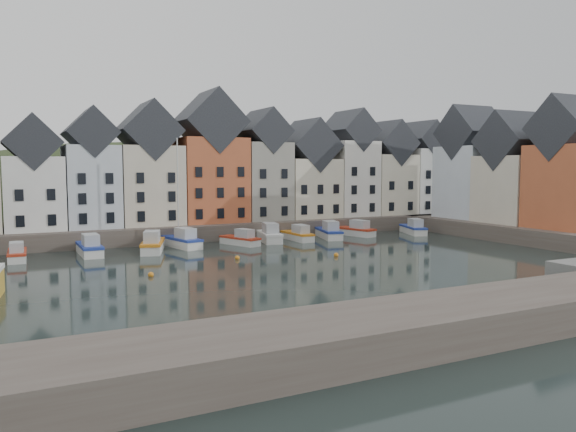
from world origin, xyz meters
TOP-DOWN VIEW (x-y plane):
  - ground at (0.00, 0.00)m, footprint 260.00×260.00m
  - far_quay at (0.00, 30.00)m, footprint 90.00×16.00m
  - right_quay at (37.00, 3.00)m, footprint 14.00×54.00m
  - near_wall at (-10.00, -22.00)m, footprint 50.00×6.00m
  - hillside at (0.02, 56.00)m, footprint 153.60×70.40m
  - far_terrace at (3.21, 28.00)m, footprint 72.37×8.16m
  - right_terrace at (36.00, 8.07)m, footprint 8.30×24.25m
  - mooring_buoys at (-4.00, 5.33)m, footprint 20.50×5.50m
  - boat_a at (-24.10, 17.34)m, footprint 1.95×5.65m
  - boat_b at (-17.08, 17.68)m, footprint 2.13×6.74m
  - boat_c at (-10.52, 16.92)m, footprint 4.25×7.30m
  - boat_d at (-6.61, 18.82)m, footprint 3.43×7.10m
  - boat_e at (0.34, 17.70)m, footprint 3.66×5.94m
  - boat_f at (4.70, 19.04)m, footprint 3.56×7.27m
  - boat_g at (8.47, 18.28)m, footprint 1.99×6.04m
  - boat_h at (13.20, 18.43)m, footprint 3.79×7.10m
  - boat_i at (17.87, 19.11)m, footprint 3.50×6.60m
  - boat_j at (26.33, 17.15)m, footprint 3.96×6.64m

SIDE VIEW (x-z plane):
  - hillside at x=0.02m, z-range -49.96..14.04m
  - ground at x=0.00m, z-range 0.00..0.00m
  - mooring_buoys at x=-4.00m, z-range -0.10..0.40m
  - boat_a at x=-24.10m, z-range -0.43..1.71m
  - boat_e at x=0.34m, z-range -0.44..1.74m
  - boat_g at x=8.47m, z-range -0.47..1.84m
  - boat_i at x=17.87m, z-range -0.49..1.93m
  - boat_j at x=26.33m, z-range -0.49..1.94m
  - boat_b at x=-17.08m, z-range -0.52..2.06m
  - boat_h at x=13.20m, z-range -0.53..2.08m
  - boat_c at x=-10.52m, z-range -0.54..2.14m
  - boat_f at x=4.70m, z-range -0.54..2.14m
  - boat_d at x=-6.61m, z-range -5.67..7.36m
  - far_quay at x=0.00m, z-range 0.00..2.00m
  - right_quay at x=37.00m, z-range 0.00..2.00m
  - near_wall at x=-10.00m, z-range 0.00..2.00m
  - far_terrace at x=3.21m, z-range -0.01..17.76m
  - right_terrace at x=36.00m, z-range 0.73..17.10m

